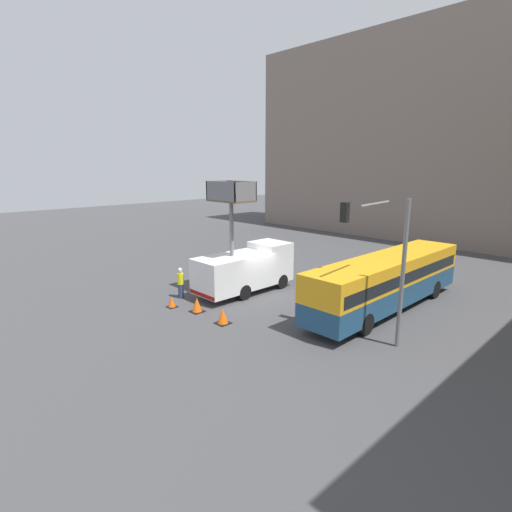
# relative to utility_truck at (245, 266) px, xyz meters

# --- Properties ---
(ground_plane) EXTENTS (120.00, 120.00, 0.00)m
(ground_plane) POSITION_rel_utility_truck_xyz_m (1.08, 0.17, -1.63)
(ground_plane) COLOR #424244
(building_backdrop_far) EXTENTS (44.00, 10.00, 21.22)m
(building_backdrop_far) POSITION_rel_utility_truck_xyz_m (1.08, 27.70, 8.98)
(building_backdrop_far) COLOR gray
(building_backdrop_far) RESTS_ON ground_plane
(utility_truck) EXTENTS (2.57, 6.48, 6.82)m
(utility_truck) POSITION_rel_utility_truck_xyz_m (0.00, 0.00, 0.00)
(utility_truck) COLOR white
(utility_truck) RESTS_ON ground_plane
(city_bus) EXTENTS (2.45, 12.33, 2.93)m
(city_bus) POSITION_rel_utility_truck_xyz_m (7.55, 3.48, 0.11)
(city_bus) COLOR navy
(city_bus) RESTS_ON ground_plane
(traffic_light_pole) EXTENTS (3.05, 2.80, 6.39)m
(traffic_light_pole) POSITION_rel_utility_truck_xyz_m (9.26, -0.51, 2.64)
(traffic_light_pole) COLOR slate
(traffic_light_pole) RESTS_ON ground_plane
(road_worker_near_truck) EXTENTS (0.38, 0.38, 1.85)m
(road_worker_near_truck) POSITION_rel_utility_truck_xyz_m (-1.79, -3.55, -0.70)
(road_worker_near_truck) COLOR navy
(road_worker_near_truck) RESTS_ON ground_plane
(road_worker_directing) EXTENTS (0.38, 0.38, 1.78)m
(road_worker_directing) POSITION_rel_utility_truck_xyz_m (4.75, 1.16, -0.74)
(road_worker_directing) COLOR navy
(road_worker_directing) RESTS_ON ground_plane
(traffic_cone_near_truck) EXTENTS (0.69, 0.69, 0.79)m
(traffic_cone_near_truck) POSITION_rel_utility_truck_xyz_m (2.98, -4.25, -1.25)
(traffic_cone_near_truck) COLOR black
(traffic_cone_near_truck) RESTS_ON ground_plane
(traffic_cone_mid_road) EXTENTS (0.69, 0.69, 0.79)m
(traffic_cone_mid_road) POSITION_rel_utility_truck_xyz_m (0.75, -4.22, -1.25)
(traffic_cone_mid_road) COLOR black
(traffic_cone_mid_road) RESTS_ON ground_plane
(traffic_cone_far_side) EXTENTS (0.53, 0.53, 0.61)m
(traffic_cone_far_side) POSITION_rel_utility_truck_xyz_m (-0.80, -4.80, -1.34)
(traffic_cone_far_side) COLOR black
(traffic_cone_far_side) RESTS_ON ground_plane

